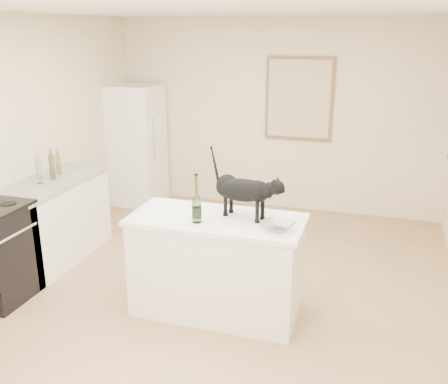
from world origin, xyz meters
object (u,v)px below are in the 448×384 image
at_px(black_cat, 243,193).
at_px(wine_bottle, 197,201).
at_px(glass_bowl, 278,226).
at_px(fridge, 136,145).

height_order(black_cat, wine_bottle, black_cat).
bearing_deg(black_cat, glass_bowl, -14.30).
relative_size(black_cat, wine_bottle, 1.68).
relative_size(black_cat, glass_bowl, 2.32).
bearing_deg(fridge, glass_bowl, -45.71).
bearing_deg(fridge, black_cat, -47.60).
xyz_separation_m(black_cat, wine_bottle, (-0.33, -0.23, -0.03)).
xyz_separation_m(fridge, black_cat, (2.26, -2.47, 0.27)).
height_order(black_cat, glass_bowl, black_cat).
relative_size(fridge, wine_bottle, 4.59).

